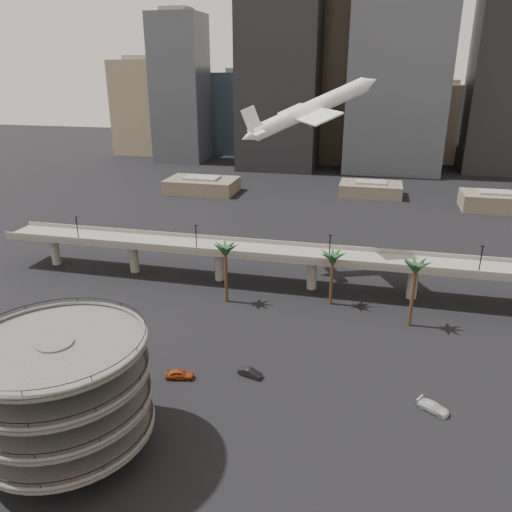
% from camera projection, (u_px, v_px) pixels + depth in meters
% --- Properties ---
extents(ground, '(700.00, 700.00, 0.00)m').
position_uv_depth(ground, '(176.00, 445.00, 66.75)').
color(ground, black).
rests_on(ground, ground).
extents(parking_ramp, '(22.20, 22.20, 17.35)m').
position_uv_depth(parking_ramp, '(62.00, 387.00, 62.48)').
color(parking_ramp, '#474643').
rests_on(parking_ramp, ground).
extents(overpass, '(130.00, 9.30, 14.70)m').
position_uv_depth(overpass, '(265.00, 255.00, 114.25)').
color(overpass, gray).
rests_on(overpass, ground).
extents(palm_trees, '(42.40, 10.40, 14.00)m').
position_uv_depth(palm_trees, '(322.00, 259.00, 100.33)').
color(palm_trees, '#4D3721').
rests_on(palm_trees, ground).
extents(low_buildings, '(135.00, 27.50, 6.80)m').
position_uv_depth(low_buildings, '(330.00, 191.00, 193.81)').
color(low_buildings, brown).
rests_on(low_buildings, ground).
extents(skyline, '(269.00, 86.00, 115.99)m').
position_uv_depth(skyline, '(366.00, 79.00, 246.22)').
color(skyline, gray).
rests_on(skyline, ground).
extents(airborne_jet, '(31.53, 29.78, 16.07)m').
position_uv_depth(airborne_jet, '(309.00, 110.00, 115.12)').
color(airborne_jet, white).
rests_on(airborne_jet, ground).
extents(car_a, '(4.87, 2.73, 1.57)m').
position_uv_depth(car_a, '(180.00, 374.00, 80.91)').
color(car_a, '#9B3D16').
rests_on(car_a, ground).
extents(car_b, '(4.30, 2.40, 1.34)m').
position_uv_depth(car_b, '(250.00, 373.00, 81.49)').
color(car_b, black).
rests_on(car_b, ground).
extents(car_c, '(5.01, 4.04, 1.36)m').
position_uv_depth(car_c, '(433.00, 407.00, 73.20)').
color(car_c, silver).
rests_on(car_c, ground).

